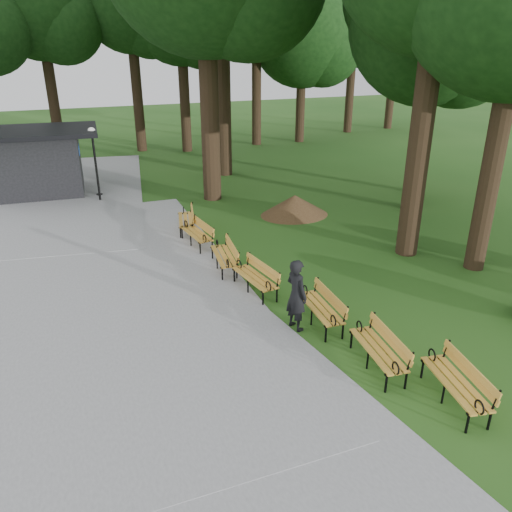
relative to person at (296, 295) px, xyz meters
name	(u,v)px	position (x,y,z in m)	size (l,w,h in m)	color
ground	(273,308)	(-0.09, 1.11, -0.91)	(100.00, 100.00, 0.00)	#225017
path	(103,287)	(-4.09, 4.11, -0.88)	(12.00, 38.00, 0.06)	gray
person	(296,295)	(0.00, 0.00, 0.00)	(0.67, 0.44, 1.83)	black
kiosk	(39,162)	(-5.32, 15.43, 0.58)	(4.77, 4.15, 2.99)	black
lamp_post	(94,147)	(-2.96, 13.98, 1.33)	(0.32, 0.32, 3.12)	black
dirt_mound	(295,205)	(4.05, 7.91, -0.49)	(2.38, 2.38, 0.84)	#47301C
bench_0	(455,383)	(1.54, -3.69, -0.47)	(1.90, 0.64, 0.88)	gold
bench_1	(378,350)	(0.86, -2.15, -0.47)	(1.90, 0.64, 0.88)	gold
bench_2	(320,308)	(0.65, -0.06, -0.47)	(1.90, 0.64, 0.88)	gold
bench_3	(255,278)	(-0.17, 2.17, -0.47)	(1.90, 0.64, 0.88)	gold
bench_4	(224,256)	(-0.43, 3.98, -0.47)	(1.90, 0.64, 0.88)	gold
bench_5	(196,234)	(-0.63, 6.21, -0.47)	(1.90, 0.64, 0.88)	gold
bench_6	(186,220)	(-0.57, 7.81, -0.47)	(1.90, 0.64, 0.88)	gold
lawn_tree_1	(432,22)	(9.05, 6.86, 6.33)	(6.21, 6.21, 10.39)	black
lawn_tree_5	(437,9)	(10.93, 8.82, 6.92)	(6.26, 6.26, 11.01)	black
tree_backdrop	(223,16)	(6.93, 24.09, 7.24)	(37.04, 9.84, 16.30)	black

